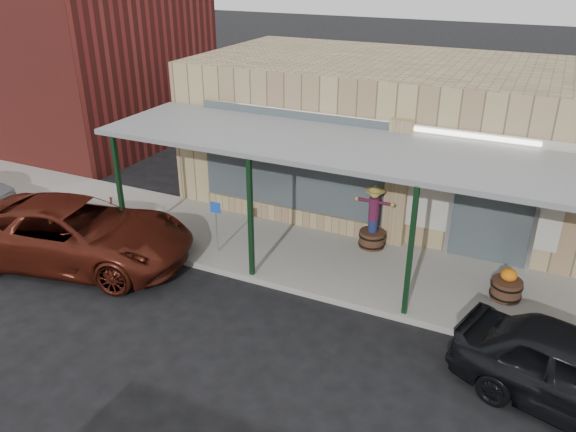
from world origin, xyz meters
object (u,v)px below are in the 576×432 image
at_px(handicap_sign, 216,220).
at_px(car_maroon, 76,233).
at_px(barrel_scarecrow, 373,226).
at_px(barrel_pumpkin, 507,287).

bearing_deg(handicap_sign, car_maroon, -153.06).
relative_size(barrel_scarecrow, barrel_pumpkin, 2.20).
height_order(barrel_pumpkin, handicap_sign, handicap_sign).
relative_size(barrel_scarecrow, car_maroon, 0.30).
relative_size(barrel_pumpkin, handicap_sign, 0.57).
bearing_deg(barrel_pumpkin, barrel_scarecrow, 163.28).
relative_size(barrel_scarecrow, handicap_sign, 1.26).
height_order(barrel_pumpkin, car_maroon, car_maroon).
bearing_deg(handicap_sign, barrel_scarecrow, 26.56).
bearing_deg(barrel_pumpkin, car_maroon, -165.13).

